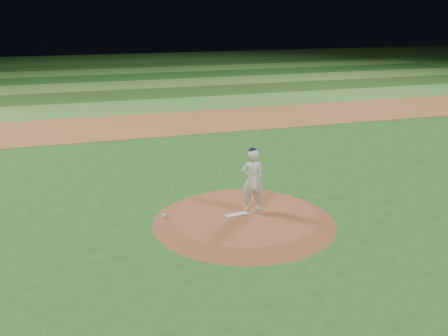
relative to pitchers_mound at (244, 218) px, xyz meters
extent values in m
plane|color=#21551B|center=(0.00, 0.00, -0.12)|extent=(120.00, 120.00, 0.00)
cube|color=brown|center=(0.00, 14.00, -0.12)|extent=(70.00, 6.00, 0.02)
cube|color=#3E7A2C|center=(0.00, 19.50, -0.12)|extent=(70.00, 5.00, 0.02)
cube|color=#224315|center=(0.00, 24.50, -0.12)|extent=(70.00, 5.00, 0.02)
cube|color=#407229|center=(0.00, 29.50, -0.12)|extent=(70.00, 5.00, 0.02)
cube|color=#174215|center=(0.00, 34.50, -0.12)|extent=(70.00, 5.00, 0.02)
cube|color=#386926|center=(0.00, 39.50, -0.12)|extent=(70.00, 5.00, 0.02)
cube|color=#1A4115|center=(0.00, 44.50, -0.12)|extent=(70.00, 5.00, 0.02)
cone|color=brown|center=(0.00, 0.00, 0.00)|extent=(5.50, 5.50, 0.25)
cube|color=silver|center=(-0.24, 0.00, 0.14)|extent=(0.71, 0.27, 0.03)
ellipsoid|color=silver|center=(-2.32, 0.58, 0.16)|extent=(0.13, 0.13, 0.07)
imported|color=white|center=(0.32, 0.20, 1.10)|extent=(0.76, 0.54, 1.95)
ellipsoid|color=black|center=(0.32, 0.20, 2.05)|extent=(0.22, 0.22, 0.15)
camera|label=1|loc=(-4.73, -13.04, 6.04)|focal=40.00mm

